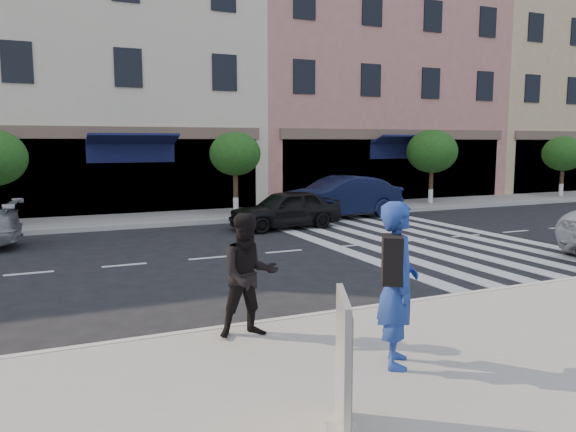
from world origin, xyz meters
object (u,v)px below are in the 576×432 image
object	(u,v)px
photographer	(398,284)
poster_board	(344,368)
car_far_right	(340,197)
car_far_mid	(285,209)
walker	(249,275)

from	to	relation	value
photographer	poster_board	world-z (taller)	photographer
poster_board	car_far_right	world-z (taller)	car_far_right
photographer	car_far_mid	size ratio (longest dim) A/B	0.53
photographer	poster_board	distance (m)	1.85
photographer	car_far_mid	xyz separation A→B (m)	(3.49, 11.27, -0.51)
photographer	poster_board	size ratio (longest dim) A/B	1.51
car_far_mid	car_far_right	world-z (taller)	car_far_right
walker	poster_board	world-z (taller)	walker
photographer	poster_board	bearing A→B (deg)	160.24
photographer	walker	bearing A→B (deg)	67.89
walker	car_far_mid	size ratio (longest dim) A/B	0.46
photographer	poster_board	xyz separation A→B (m)	(-1.39, -1.16, -0.36)
photographer	car_far_mid	bearing A→B (deg)	13.23
walker	car_far_mid	distance (m)	10.73
poster_board	car_far_mid	bearing A→B (deg)	92.57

